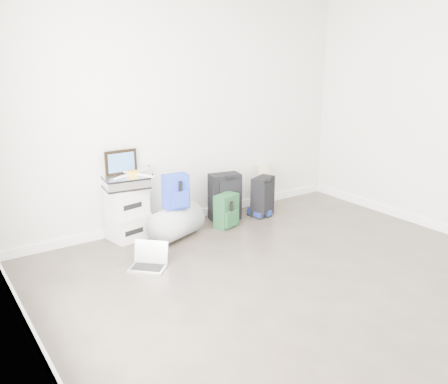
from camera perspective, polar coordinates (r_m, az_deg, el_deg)
ground at (r=4.19m, az=13.45°, el=-12.90°), size 5.00×5.00×0.00m
room_envelope at (r=3.69m, az=15.07°, el=11.20°), size 4.52×5.02×2.71m
boxes_stack at (r=5.38m, az=-11.52°, el=-2.53°), size 0.47×0.41×0.59m
briefcase at (r=5.28m, az=-11.75°, el=1.17°), size 0.50×0.39×0.13m
painting at (r=5.32m, az=-12.29°, el=3.52°), size 0.36×0.03×0.27m
drone at (r=5.27m, az=-10.92°, el=2.23°), size 0.53×0.53×0.05m
duffel_bag at (r=5.36m, az=-5.82°, el=-3.68°), size 0.68×0.55×0.36m
blue_backpack at (r=5.22m, az=-5.79°, el=-0.00°), size 0.29×0.22×0.38m
large_suitcase at (r=5.88m, az=0.14°, el=-0.58°), size 0.41×0.31×0.58m
green_backpack at (r=5.65m, az=0.33°, el=-2.35°), size 0.32×0.28×0.40m
carry_on at (r=6.06m, az=4.72°, el=-0.53°), size 0.37×0.31×0.50m
shoes at (r=6.08m, az=4.25°, el=-2.56°), size 0.24×0.26×0.08m
rolled_rug at (r=6.40m, az=4.82°, el=0.70°), size 0.18×0.18×0.56m
laptop at (r=4.74m, az=-9.00°, el=-8.21°), size 0.42×0.42×0.24m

